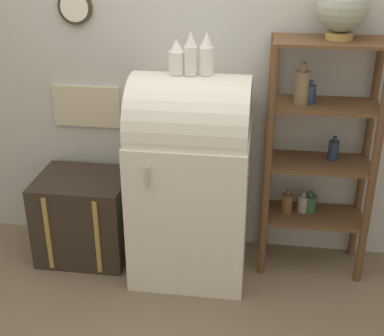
% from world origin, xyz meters
% --- Properties ---
extents(ground_plane, '(12.00, 12.00, 0.00)m').
position_xyz_m(ground_plane, '(0.00, 0.00, 0.00)').
color(ground_plane, '#7A664C').
extents(wall_back, '(7.00, 0.09, 2.70)m').
position_xyz_m(wall_back, '(-0.00, 0.57, 1.35)').
color(wall_back, '#B7B7AD').
rests_on(wall_back, ground_plane).
extents(refrigerator, '(0.73, 0.71, 1.35)m').
position_xyz_m(refrigerator, '(-0.00, 0.21, 0.70)').
color(refrigerator, silver).
rests_on(refrigerator, ground_plane).
extents(suitcase_trunk, '(0.61, 0.51, 0.60)m').
position_xyz_m(suitcase_trunk, '(-0.76, 0.26, 0.30)').
color(suitcase_trunk, '#33281E').
rests_on(suitcase_trunk, ground_plane).
extents(shelf_unit, '(0.69, 0.36, 1.55)m').
position_xyz_m(shelf_unit, '(0.79, 0.35, 0.87)').
color(shelf_unit, brown).
rests_on(shelf_unit, ground_plane).
extents(globe, '(0.30, 0.30, 0.34)m').
position_xyz_m(globe, '(0.84, 0.37, 1.73)').
color(globe, '#AD8942').
rests_on(globe, shelf_unit).
extents(vase_left, '(0.09, 0.09, 0.20)m').
position_xyz_m(vase_left, '(-0.08, 0.21, 1.45)').
color(vase_left, white).
rests_on(vase_left, refrigerator).
extents(vase_center, '(0.08, 0.08, 0.26)m').
position_xyz_m(vase_center, '(0.00, 0.20, 1.47)').
color(vase_center, white).
rests_on(vase_center, refrigerator).
extents(vase_right, '(0.09, 0.09, 0.25)m').
position_xyz_m(vase_right, '(0.09, 0.22, 1.47)').
color(vase_right, white).
rests_on(vase_right, refrigerator).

